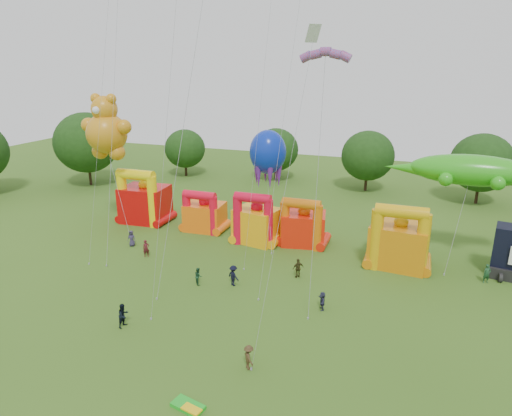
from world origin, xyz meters
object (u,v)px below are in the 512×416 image
(teddy_bear_kite, at_px, (115,171))
(spectator_4, at_px, (298,268))
(bouncy_castle_0, at_px, (144,201))
(spectator_0, at_px, (132,238))
(gecko_kite, at_px, (467,187))
(octopus_kite, at_px, (268,177))
(bouncy_castle_2, at_px, (256,223))

(teddy_bear_kite, relative_size, spectator_4, 8.47)
(bouncy_castle_0, height_order, spectator_0, bouncy_castle_0)
(spectator_0, bearing_deg, spectator_4, -17.65)
(teddy_bear_kite, bearing_deg, spectator_0, -40.88)
(spectator_0, relative_size, spectator_4, 0.95)
(gecko_kite, bearing_deg, teddy_bear_kite, -173.48)
(octopus_kite, xyz_separation_m, spectator_0, (-14.07, -6.03, -6.82))
(teddy_bear_kite, bearing_deg, octopus_kite, 7.46)
(gecko_kite, relative_size, spectator_0, 8.26)
(spectator_0, height_order, spectator_4, spectator_4)
(bouncy_castle_2, bearing_deg, octopus_kite, 5.27)
(teddy_bear_kite, bearing_deg, bouncy_castle_2, 7.64)
(teddy_bear_kite, xyz_separation_m, spectator_4, (23.74, -4.90, -6.58))
(teddy_bear_kite, relative_size, octopus_kite, 1.27)
(bouncy_castle_0, height_order, bouncy_castle_2, bouncy_castle_0)
(bouncy_castle_0, distance_m, teddy_bear_kite, 6.40)
(teddy_bear_kite, height_order, gecko_kite, teddy_bear_kite)
(bouncy_castle_0, bearing_deg, octopus_kite, -5.57)
(bouncy_castle_0, xyz_separation_m, bouncy_castle_2, (15.96, -1.82, -0.37))
(bouncy_castle_2, distance_m, gecko_kite, 22.18)
(octopus_kite, distance_m, spectator_0, 16.76)
(octopus_kite, bearing_deg, bouncy_castle_0, 174.43)
(bouncy_castle_2, xyz_separation_m, spectator_4, (6.85, -7.17, -1.37))
(teddy_bear_kite, distance_m, octopus_kite, 18.43)
(gecko_kite, xyz_separation_m, spectator_4, (-14.49, -9.28, -7.00))
(bouncy_castle_0, bearing_deg, teddy_bear_kite, -102.68)
(gecko_kite, bearing_deg, spectator_0, -166.77)
(bouncy_castle_0, xyz_separation_m, octopus_kite, (17.35, -1.69, 5.04))
(bouncy_castle_0, distance_m, spectator_4, 24.59)
(gecko_kite, relative_size, octopus_kite, 1.18)
(teddy_bear_kite, bearing_deg, spectator_4, -11.67)
(spectator_0, bearing_deg, bouncy_castle_2, 11.00)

